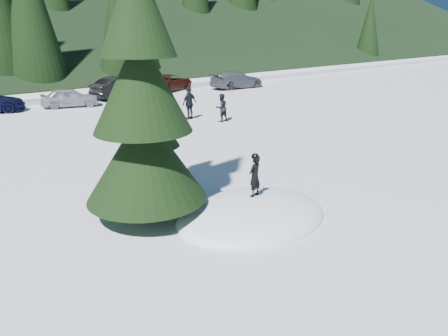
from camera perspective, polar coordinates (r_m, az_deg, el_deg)
ground at (r=12.12m, az=3.66°, el=-6.34°), size 200.00×200.00×0.00m
snow_mound at (r=12.12m, az=3.66°, el=-6.34°), size 4.48×3.52×0.96m
spruce_tall at (r=11.30m, az=-10.72°, el=9.20°), size 3.20×3.20×8.60m
spruce_short at (r=13.21m, az=-9.66°, el=5.14°), size 2.20×2.20×5.37m
child_skier at (r=12.04m, az=4.03°, el=-1.07°), size 0.47×0.36×1.16m
adult_0 at (r=23.93m, az=-0.35°, el=7.88°), size 0.75×0.58×1.52m
adult_1 at (r=24.63m, az=-4.54°, el=8.43°), size 1.11×0.63×1.79m
car_4 at (r=30.08m, az=-19.49°, el=8.67°), size 3.86×2.52×1.22m
car_5 at (r=32.95m, az=-13.22°, el=10.23°), size 4.85×2.55×1.52m
car_6 at (r=36.14m, az=-7.22°, el=11.05°), size 5.19×3.86×1.31m
car_7 at (r=37.24m, az=1.67°, el=11.44°), size 4.88×2.27×1.38m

